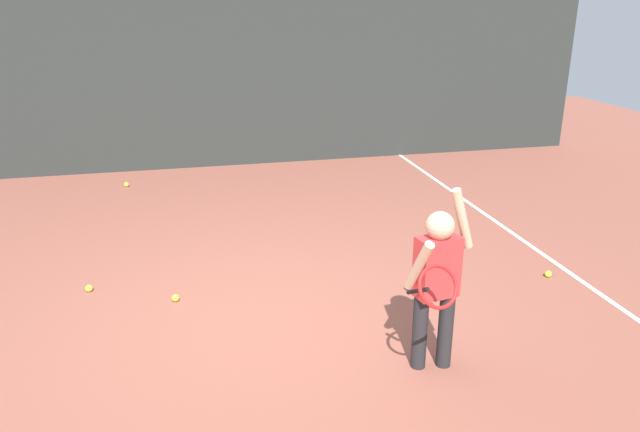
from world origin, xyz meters
name	(u,v)px	position (x,y,z in m)	size (l,w,h in m)	color
ground_plane	(255,323)	(0.00, 0.00, 0.00)	(20.00, 20.00, 0.00)	brown
court_line_sideline	(529,244)	(3.14, 1.00, 0.00)	(0.05, 9.00, 0.00)	white
back_fence_windscreen	(208,76)	(0.00, 5.11, 1.40)	(12.39, 0.08, 2.81)	#282D2B
fence_post_1	(67,75)	(-2.01, 5.17, 1.48)	(0.09, 0.09, 2.96)	slate
fence_post_2	(335,67)	(2.01, 5.17, 1.48)	(0.09, 0.09, 2.96)	slate
fence_post_3	(559,61)	(6.04, 5.17, 1.48)	(0.09, 0.09, 2.96)	slate
tennis_player	(437,278)	(1.17, -0.94, 0.73)	(0.64, 0.66, 1.35)	#232326
tennis_ball_0	(126,185)	(-1.28, 4.23, 0.03)	(0.07, 0.07, 0.07)	#CCE033
tennis_ball_1	(548,274)	(2.88, 0.22, 0.03)	(0.07, 0.07, 0.07)	#CCE033
tennis_ball_2	(89,288)	(-1.42, 0.92, 0.03)	(0.07, 0.07, 0.07)	#CCE033
tennis_ball_3	(176,298)	(-0.64, 0.54, 0.03)	(0.07, 0.07, 0.07)	#CCE033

